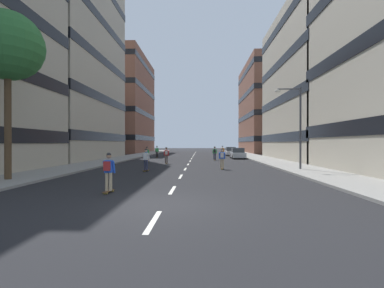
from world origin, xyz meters
name	(u,v)px	position (x,y,z in m)	size (l,w,h in m)	color
ground_plane	(191,159)	(0.00, 27.07, 0.00)	(162.44, 162.44, 0.00)	black
sidewalk_left	(128,157)	(-9.68, 30.46, 0.07)	(3.88, 74.45, 0.14)	gray
sidewalk_right	(257,157)	(9.68, 30.46, 0.07)	(3.88, 74.45, 0.14)	gray
lane_markings	(192,159)	(0.00, 28.00, 0.00)	(0.16, 62.20, 0.01)	silver
building_left_mid	(47,47)	(-19.60, 25.94, 15.30)	(16.07, 19.03, 30.43)	#B2A893
building_left_far	(113,105)	(-19.60, 53.14, 11.33)	(16.07, 21.59, 22.48)	brown
building_right_mid	(341,85)	(19.60, 25.94, 9.83)	(16.07, 19.31, 19.48)	#BCB29E
building_right_far	(279,108)	(19.60, 53.14, 10.35)	(16.07, 21.58, 20.52)	brown
parked_car_near	(231,152)	(6.54, 37.63, 0.70)	(1.82, 4.40, 1.52)	silver
parked_car_mid	(238,154)	(6.54, 28.59, 0.70)	(1.82, 4.40, 1.52)	#B2B7BF
street_tree_near	(8,47)	(-9.68, 5.38, 7.70)	(3.89, 3.89, 9.57)	#4C3823
streetlamp_right	(296,119)	(8.93, 12.14, 4.14)	(2.13, 0.30, 6.50)	#3F3F44
skater_0	(157,151)	(-5.33, 30.54, 0.98)	(0.55, 0.92, 1.78)	brown
skater_1	(166,154)	(-2.34, 18.62, 1.02)	(0.56, 0.92, 1.78)	brown
skater_2	(222,157)	(3.11, 13.00, 1.02)	(0.54, 0.91, 1.78)	brown
skater_3	(108,170)	(-2.74, 2.17, 1.02)	(0.55, 0.91, 1.78)	brown
skater_4	(222,151)	(4.69, 32.27, 0.98)	(0.57, 0.92, 1.78)	brown
skater_5	(215,152)	(3.09, 24.72, 1.02)	(0.55, 0.91, 1.78)	brown
skater_6	(146,159)	(-2.98, 11.24, 0.98)	(0.57, 0.92, 1.78)	brown
skater_7	(147,153)	(-5.06, 21.67, 1.02)	(0.55, 0.92, 1.78)	brown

